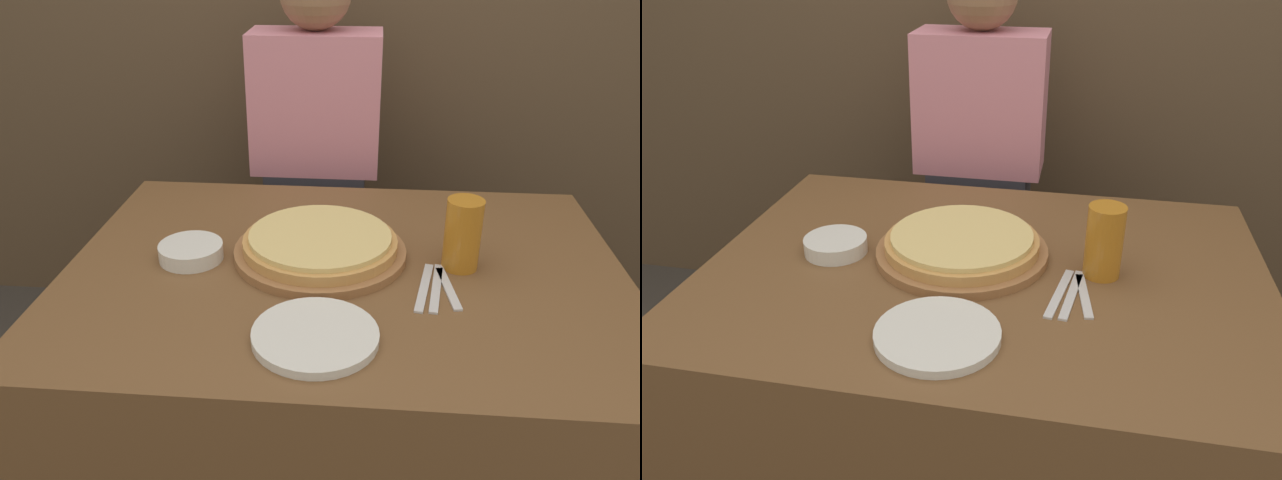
{
  "view_description": "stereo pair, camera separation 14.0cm",
  "coord_description": "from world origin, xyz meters",
  "views": [
    {
      "loc": [
        0.05,
        -1.21,
        1.42
      ],
      "look_at": [
        -0.06,
        0.04,
        0.78
      ],
      "focal_mm": 35.0,
      "sensor_mm": 36.0,
      "label": 1
    },
    {
      "loc": [
        0.19,
        -1.19,
        1.42
      ],
      "look_at": [
        -0.06,
        0.04,
        0.78
      ],
      "focal_mm": 35.0,
      "sensor_mm": 36.0,
      "label": 2
    }
  ],
  "objects": [
    {
      "name": "diner_person",
      "position": [
        -0.13,
        0.67,
        0.67
      ],
      "size": [
        0.39,
        0.21,
        1.35
      ],
      "color": "#33333D",
      "rests_on": "ground_plane"
    },
    {
      "name": "dinner_plate",
      "position": [
        -0.04,
        -0.28,
        0.75
      ],
      "size": [
        0.23,
        0.23,
        0.02
      ],
      "color": "silver",
      "rests_on": "dining_table"
    },
    {
      "name": "dinner_knife",
      "position": [
        0.2,
        -0.09,
        0.74
      ],
      "size": [
        0.04,
        0.2,
        0.0
      ],
      "color": "silver",
      "rests_on": "dining_table"
    },
    {
      "name": "side_bowl",
      "position": [
        -0.35,
        0.0,
        0.76
      ],
      "size": [
        0.14,
        0.14,
        0.04
      ],
      "color": "silver",
      "rests_on": "dining_table"
    },
    {
      "name": "spoon",
      "position": [
        0.22,
        -0.09,
        0.74
      ],
      "size": [
        0.04,
        0.17,
        0.0
      ],
      "color": "silver",
      "rests_on": "dining_table"
    },
    {
      "name": "pizza_on_board",
      "position": [
        -0.06,
        0.04,
        0.77
      ],
      "size": [
        0.39,
        0.39,
        0.06
      ],
      "color": "#99663D",
      "rests_on": "dining_table"
    },
    {
      "name": "dining_table",
      "position": [
        0.0,
        0.0,
        0.37
      ],
      "size": [
        1.23,
        0.91,
        0.74
      ],
      "color": "brown",
      "rests_on": "ground_plane"
    },
    {
      "name": "fork",
      "position": [
        0.17,
        -0.09,
        0.74
      ],
      "size": [
        0.05,
        0.19,
        0.0
      ],
      "color": "silver",
      "rests_on": "dining_table"
    },
    {
      "name": "beer_glass",
      "position": [
        0.25,
        0.01,
        0.83
      ],
      "size": [
        0.08,
        0.08,
        0.16
      ],
      "color": "#B7701E",
      "rests_on": "dining_table"
    }
  ]
}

